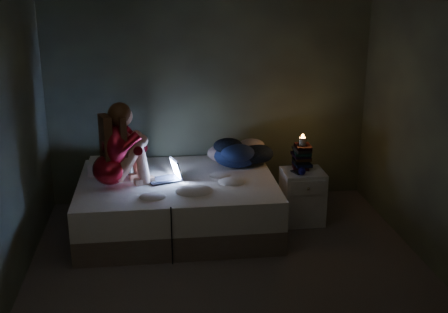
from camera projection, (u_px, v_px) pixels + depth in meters
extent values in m
cube|color=#483E3A|center=(232.00, 281.00, 4.92)|extent=(3.60, 3.80, 0.02)
cube|color=#2E302A|center=(210.00, 89.00, 6.31)|extent=(3.60, 0.02, 2.60)
cube|color=#2E302A|center=(288.00, 246.00, 2.71)|extent=(3.60, 0.02, 2.60)
cube|color=#2E302A|center=(448.00, 129.00, 4.72)|extent=(0.02, 3.80, 2.60)
cube|color=white|center=(110.00, 165.00, 5.95)|extent=(0.44, 0.31, 0.13)
cube|color=silver|center=(302.00, 196.00, 5.98)|extent=(0.43, 0.38, 0.57)
cylinder|color=beige|center=(302.00, 143.00, 5.89)|extent=(0.07, 0.07, 0.08)
cube|color=black|center=(297.00, 172.00, 5.83)|extent=(0.11, 0.16, 0.01)
sphere|color=#0D0B4E|center=(302.00, 171.00, 5.76)|extent=(0.08, 0.08, 0.08)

